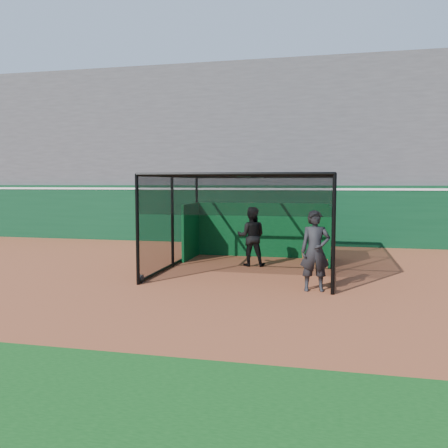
# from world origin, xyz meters

# --- Properties ---
(ground) EXTENTS (120.00, 120.00, 0.00)m
(ground) POSITION_xyz_m (0.00, 0.00, 0.00)
(ground) COLOR #984C2C
(ground) RESTS_ON ground
(outfield_wall) EXTENTS (50.00, 0.50, 2.50)m
(outfield_wall) POSITION_xyz_m (0.00, 8.50, 1.29)
(outfield_wall) COLOR #0A371C
(outfield_wall) RESTS_ON ground
(grandstand) EXTENTS (50.00, 7.85, 8.95)m
(grandstand) POSITION_xyz_m (0.00, 12.27, 4.48)
(grandstand) COLOR #4C4C4F
(grandstand) RESTS_ON ground
(batting_cage) EXTENTS (4.97, 5.52, 2.82)m
(batting_cage) POSITION_xyz_m (1.14, 2.39, 1.41)
(batting_cage) COLOR black
(batting_cage) RESTS_ON ground
(batter) EXTENTS (0.97, 0.79, 1.86)m
(batter) POSITION_xyz_m (1.08, 3.06, 0.93)
(batter) COLOR black
(batter) RESTS_ON ground
(on_deck_player) EXTENTS (0.78, 0.58, 1.95)m
(on_deck_player) POSITION_xyz_m (3.16, -0.05, 0.97)
(on_deck_player) COLOR black
(on_deck_player) RESTS_ON ground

